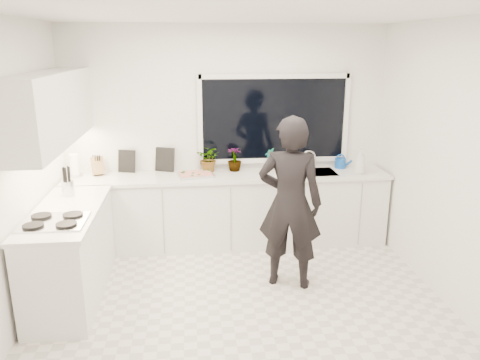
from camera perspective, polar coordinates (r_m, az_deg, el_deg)
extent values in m
cube|color=beige|center=(4.77, 0.15, -14.88)|extent=(4.00, 3.50, 0.02)
cube|color=white|center=(5.94, -1.67, 5.49)|extent=(4.00, 0.02, 2.70)
cube|color=white|center=(4.49, -26.24, 0.27)|extent=(0.02, 3.50, 2.70)
cube|color=white|center=(4.87, 24.39, 1.64)|extent=(0.02, 3.50, 2.70)
cube|color=white|center=(4.10, 0.18, 19.78)|extent=(4.00, 3.50, 0.02)
cube|color=black|center=(5.95, 4.16, 7.42)|extent=(1.80, 0.02, 1.00)
cube|color=white|center=(5.89, -1.37, -3.81)|extent=(3.92, 0.58, 0.88)
cube|color=white|center=(5.00, -19.91, -8.57)|extent=(0.58, 1.60, 0.88)
cube|color=silver|center=(5.74, -1.39, 0.48)|extent=(3.94, 0.62, 0.04)
cube|color=silver|center=(4.84, -20.43, -3.60)|extent=(0.62, 1.60, 0.04)
cube|color=white|center=(4.99, -21.89, 8.09)|extent=(0.34, 2.10, 0.70)
cube|color=silver|center=(5.93, 8.77, 0.51)|extent=(0.58, 0.42, 0.14)
cylinder|color=silver|center=(6.07, 8.37, 2.47)|extent=(0.03, 0.03, 0.22)
cube|color=black|center=(4.51, -21.76, -4.67)|extent=(0.56, 0.48, 0.03)
imported|color=black|center=(4.79, 6.10, -2.84)|extent=(0.76, 0.62, 1.80)
cube|color=silver|center=(5.69, -5.44, 0.64)|extent=(0.46, 0.38, 0.03)
cube|color=red|center=(5.69, -5.44, 0.81)|extent=(0.42, 0.33, 0.01)
cylinder|color=#124DAF|center=(6.16, 12.12, 2.04)|extent=(0.18, 0.18, 0.13)
cylinder|color=white|center=(5.96, -19.53, 1.62)|extent=(0.14, 0.14, 0.26)
cube|color=olive|center=(5.94, -16.96, 1.62)|extent=(0.16, 0.15, 0.22)
cylinder|color=#ACADB1|center=(5.24, -20.24, -0.93)|extent=(0.16, 0.16, 0.16)
cube|color=black|center=(5.98, -13.64, 2.25)|extent=(0.22, 0.08, 0.28)
cube|color=black|center=(5.93, -9.14, 2.49)|extent=(0.24, 0.11, 0.30)
imported|color=#26662D|center=(5.84, -3.75, 2.61)|extent=(0.37, 0.35, 0.33)
imported|color=#26662D|center=(5.86, -0.67, 2.58)|extent=(0.19, 0.19, 0.31)
imported|color=#26662D|center=(5.92, 3.66, 2.56)|extent=(0.14, 0.17, 0.28)
imported|color=#D8BF66|center=(5.90, 14.43, 2.26)|extent=(0.14, 0.14, 0.33)
imported|color=#D8BF66|center=(5.92, 14.37, 1.55)|extent=(0.11, 0.11, 0.18)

